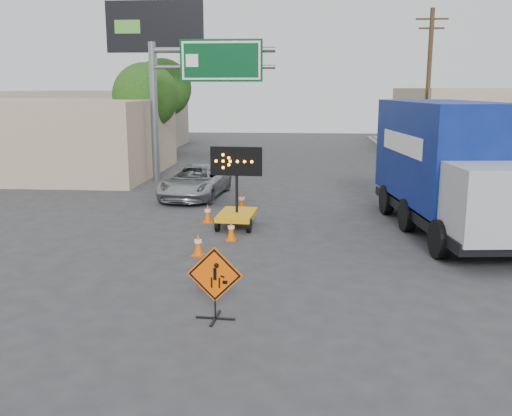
# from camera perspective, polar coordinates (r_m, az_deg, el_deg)

# --- Properties ---
(ground) EXTENTS (100.00, 100.00, 0.00)m
(ground) POSITION_cam_1_polar(r_m,az_deg,el_deg) (11.14, -0.16, -12.50)
(ground) COLOR #2D2D30
(ground) RESTS_ON ground
(curb_right) EXTENTS (0.40, 60.00, 0.12)m
(curb_right) POSITION_cam_1_polar(r_m,az_deg,el_deg) (26.29, 18.54, 1.33)
(curb_right) COLOR gray
(curb_right) RESTS_ON ground
(sidewalk_right) EXTENTS (4.00, 60.00, 0.15)m
(sidewalk_right) POSITION_cam_1_polar(r_m,az_deg,el_deg) (26.94, 23.30, 1.25)
(sidewalk_right) COLOR gray
(sidewalk_right) RESTS_ON ground
(storefront_left_near) EXTENTS (14.00, 10.00, 4.00)m
(storefront_left_near) POSITION_cam_1_polar(r_m,az_deg,el_deg) (33.67, -21.70, 6.63)
(storefront_left_near) COLOR tan
(storefront_left_near) RESTS_ON ground
(storefront_left_far) EXTENTS (12.00, 10.00, 4.40)m
(storefront_left_far) POSITION_cam_1_polar(r_m,az_deg,el_deg) (46.93, -15.28, 8.55)
(storefront_left_far) COLOR gray
(storefront_left_far) RESTS_ON ground
(building_right_far) EXTENTS (10.00, 14.00, 4.60)m
(building_right_far) POSITION_cam_1_polar(r_m,az_deg,el_deg) (41.97, 21.68, 7.93)
(building_right_far) COLOR tan
(building_right_far) RESTS_ON ground
(highway_gantry) EXTENTS (6.18, 0.38, 6.90)m
(highway_gantry) POSITION_cam_1_polar(r_m,az_deg,el_deg) (28.56, -6.18, 12.77)
(highway_gantry) COLOR slate
(highway_gantry) RESTS_ON ground
(billboard) EXTENTS (6.10, 0.54, 9.85)m
(billboard) POSITION_cam_1_polar(r_m,az_deg,el_deg) (37.24, -10.07, 15.96)
(billboard) COLOR slate
(billboard) RESTS_ON ground
(utility_pole_far) EXTENTS (1.80, 0.26, 9.00)m
(utility_pole_far) POSITION_cam_1_polar(r_m,az_deg,el_deg) (34.85, 16.83, 11.54)
(utility_pole_far) COLOR #40291B
(utility_pole_far) RESTS_ON ground
(tree_left_near) EXTENTS (3.71, 3.71, 6.03)m
(tree_left_near) POSITION_cam_1_polar(r_m,az_deg,el_deg) (33.31, -10.97, 10.93)
(tree_left_near) COLOR #40291B
(tree_left_near) RESTS_ON ground
(tree_left_far) EXTENTS (4.10, 4.10, 6.66)m
(tree_left_far) POSITION_cam_1_polar(r_m,az_deg,el_deg) (41.30, -9.36, 11.74)
(tree_left_far) COLOR #40291B
(tree_left_far) RESTS_ON ground
(construction_sign) EXTENTS (1.15, 0.82, 1.53)m
(construction_sign) POSITION_cam_1_polar(r_m,az_deg,el_deg) (11.54, -4.14, -7.32)
(construction_sign) COLOR black
(construction_sign) RESTS_ON ground
(arrow_board) EXTENTS (1.72, 1.98, 2.72)m
(arrow_board) POSITION_cam_1_polar(r_m,az_deg,el_deg) (19.13, -1.92, -0.14)
(arrow_board) COLOR orange
(arrow_board) RESTS_ON ground
(pickup_truck) EXTENTS (2.73, 5.11, 1.36)m
(pickup_truck) POSITION_cam_1_polar(r_m,az_deg,el_deg) (24.56, -6.09, 2.65)
(pickup_truck) COLOR #A1A4A8
(pickup_truck) RESTS_ON ground
(box_truck) EXTENTS (3.58, 9.05, 4.18)m
(box_truck) POSITION_cam_1_polar(r_m,az_deg,el_deg) (19.38, 18.73, 3.24)
(box_truck) COLOR black
(box_truck) RESTS_ON ground
(cone_a) EXTENTS (0.49, 0.49, 0.72)m
(cone_a) POSITION_cam_1_polar(r_m,az_deg,el_deg) (13.53, -4.96, -6.41)
(cone_a) COLOR #EB5204
(cone_a) RESTS_ON ground
(cone_b) EXTENTS (0.38, 0.38, 0.65)m
(cone_b) POSITION_cam_1_polar(r_m,az_deg,el_deg) (16.03, -5.80, -3.63)
(cone_b) COLOR #EB5204
(cone_b) RESTS_ON ground
(cone_c) EXTENTS (0.33, 0.33, 0.64)m
(cone_c) POSITION_cam_1_polar(r_m,az_deg,el_deg) (17.56, -2.50, -2.22)
(cone_c) COLOR #EB5204
(cone_c) RESTS_ON ground
(cone_d) EXTENTS (0.36, 0.36, 0.66)m
(cone_d) POSITION_cam_1_polar(r_m,az_deg,el_deg) (19.94, -4.85, -0.52)
(cone_d) COLOR #EB5204
(cone_d) RESTS_ON ground
(cone_e) EXTENTS (0.49, 0.49, 0.74)m
(cone_e) POSITION_cam_1_polar(r_m,az_deg,el_deg) (21.78, -1.41, 0.69)
(cone_e) COLOR #EB5204
(cone_e) RESTS_ON ground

